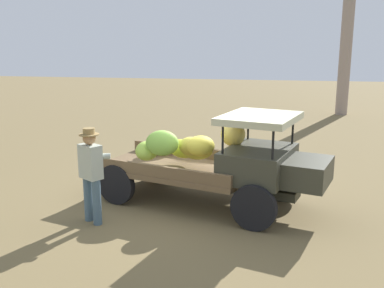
{
  "coord_description": "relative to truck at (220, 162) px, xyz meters",
  "views": [
    {
      "loc": [
        1.16,
        -8.11,
        3.08
      ],
      "look_at": [
        -0.38,
        0.08,
        1.17
      ],
      "focal_mm": 41.28,
      "sensor_mm": 36.0,
      "label": 1
    }
  ],
  "objects": [
    {
      "name": "ground_plane",
      "position": [
        -0.19,
        0.09,
        -0.88
      ],
      "size": [
        60.0,
        60.0,
        0.0
      ],
      "primitive_type": "plane",
      "color": "brown"
    },
    {
      "name": "truck",
      "position": [
        0.0,
        0.0,
        0.0
      ],
      "size": [
        4.66,
        2.71,
        1.84
      ],
      "rotation": [
        0.0,
        0.0,
        -0.28
      ],
      "color": "#37372A",
      "rests_on": "ground"
    },
    {
      "name": "farmer",
      "position": [
        -2.07,
        -1.2,
        0.08
      ],
      "size": [
        0.58,
        0.55,
        1.69
      ],
      "rotation": [
        0.0,
        0.0,
        1.0
      ],
      "color": "#476073",
      "rests_on": "ground"
    },
    {
      "name": "wooden_crate",
      "position": [
        -2.57,
        1.43,
        -0.68
      ],
      "size": [
        0.75,
        0.7,
        0.4
      ],
      "primitive_type": "cube",
      "rotation": [
        0.0,
        0.0,
        0.45
      ],
      "color": "olive",
      "rests_on": "ground"
    }
  ]
}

